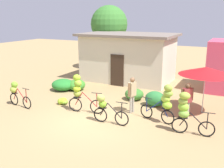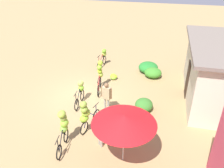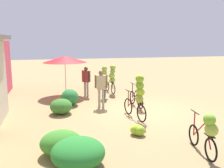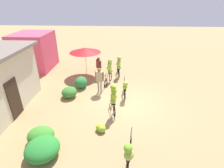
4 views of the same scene
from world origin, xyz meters
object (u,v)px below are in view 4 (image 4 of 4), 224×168
object	(u,v)px
bicycle_center_loaded	(125,87)
market_umbrella	(85,50)
banana_pile_on_ground	(101,128)
person_bystander	(99,78)
bicycle_leftmost	(129,153)
bicycle_rightmost	(119,65)
bicycle_by_shop	(109,69)
bicycle_near_pile	(113,97)
person_vendor	(99,66)
shop_pink	(34,51)

from	to	relation	value
bicycle_center_loaded	market_umbrella	bearing A→B (deg)	40.99
banana_pile_on_ground	person_bystander	size ratio (longest dim) A/B	0.35
bicycle_leftmost	bicycle_center_loaded	distance (m)	4.92
bicycle_leftmost	bicycle_rightmost	distance (m)	8.09
person_bystander	bicycle_center_loaded	bearing A→B (deg)	-108.68
bicycle_by_shop	person_bystander	size ratio (longest dim) A/B	1.00
bicycle_leftmost	bicycle_near_pile	bearing A→B (deg)	11.97
bicycle_center_loaded	bicycle_by_shop	xyz separation A→B (m)	(2.18, 1.08, 0.26)
person_vendor	person_bystander	size ratio (longest dim) A/B	0.95
bicycle_leftmost	bicycle_center_loaded	world-z (taller)	bicycle_center_loaded
banana_pile_on_ground	person_vendor	distance (m)	6.05
bicycle_center_loaded	person_bystander	xyz separation A→B (m)	(0.54, 1.58, 0.32)
bicycle_near_pile	person_bystander	xyz separation A→B (m)	(2.19, 0.97, 0.03)
bicycle_near_pile	bicycle_rightmost	world-z (taller)	bicycle_near_pile
market_umbrella	banana_pile_on_ground	distance (m)	6.98
banana_pile_on_ground	bicycle_center_loaded	bearing A→B (deg)	-20.15
bicycle_leftmost	banana_pile_on_ground	size ratio (longest dim) A/B	2.73
bicycle_near_pile	banana_pile_on_ground	size ratio (longest dim) A/B	3.04
bicycle_leftmost	bicycle_by_shop	distance (m)	7.20
bicycle_near_pile	bicycle_leftmost	bearing A→B (deg)	-168.03
bicycle_near_pile	bicycle_rightmost	distance (m)	4.81
shop_pink	bicycle_center_loaded	size ratio (longest dim) A/B	2.03
bicycle_near_pile	person_vendor	xyz separation A→B (m)	(4.56, 1.31, -0.03)
bicycle_near_pile	banana_pile_on_ground	bearing A→B (deg)	160.08
person_vendor	shop_pink	bearing A→B (deg)	72.73
shop_pink	bicycle_by_shop	size ratio (longest dim) A/B	1.90
bicycle_center_loaded	person_bystander	size ratio (longest dim) A/B	0.94
market_umbrella	bicycle_by_shop	xyz separation A→B (m)	(-1.26, -1.91, -1.02)
shop_pink	bicycle_rightmost	distance (m)	7.27
shop_pink	bicycle_leftmost	world-z (taller)	shop_pink
shop_pink	bicycle_near_pile	world-z (taller)	shop_pink
shop_pink	person_bystander	distance (m)	7.26
person_bystander	bicycle_by_shop	bearing A→B (deg)	-17.02
bicycle_rightmost	banana_pile_on_ground	size ratio (longest dim) A/B	2.83
bicycle_near_pile	person_vendor	distance (m)	4.74
shop_pink	market_umbrella	bearing A→B (deg)	-104.92
person_bystander	person_vendor	bearing A→B (deg)	8.25
shop_pink	banana_pile_on_ground	size ratio (longest dim) A/B	5.51
bicycle_near_pile	bicycle_center_loaded	xyz separation A→B (m)	(1.65, -0.61, -0.29)
bicycle_by_shop	bicycle_rightmost	world-z (taller)	bicycle_by_shop
bicycle_leftmost	bicycle_rightmost	world-z (taller)	bicycle_rightmost
bicycle_leftmost	bicycle_by_shop	xyz separation A→B (m)	(7.10, 1.16, 0.25)
bicycle_near_pile	person_bystander	bearing A→B (deg)	23.95
bicycle_by_shop	banana_pile_on_ground	xyz separation A→B (m)	(-5.21, 0.03, -0.81)
market_umbrella	bicycle_center_loaded	bearing A→B (deg)	-139.01
bicycle_leftmost	market_umbrella	bearing A→B (deg)	20.16
shop_pink	person_vendor	xyz separation A→B (m)	(-1.75, -5.62, -0.51)
bicycle_rightmost	person_bystander	size ratio (longest dim) A/B	0.98
bicycle_by_shop	person_vendor	xyz separation A→B (m)	(0.73, 0.85, 0.01)
market_umbrella	bicycle_leftmost	distance (m)	8.99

